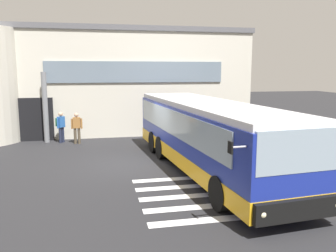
{
  "coord_description": "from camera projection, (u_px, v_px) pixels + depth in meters",
  "views": [
    {
      "loc": [
        -1.4,
        -14.25,
        3.9
      ],
      "look_at": [
        1.67,
        0.38,
        1.5
      ],
      "focal_mm": 37.24,
      "sensor_mm": 36.0,
      "label": 1
    }
  ],
  "objects": [
    {
      "name": "safety_bollard_yellow",
      "position": [
        193.0,
        135.0,
        18.84
      ],
      "size": [
        0.18,
        0.18,
        0.9
      ],
      "primitive_type": "cylinder",
      "color": "yellow",
      "rests_on": "ground"
    },
    {
      "name": "bay_paint_stripes",
      "position": [
        208.0,
        195.0,
        11.02
      ],
      "size": [
        4.4,
        3.96,
        0.01
      ],
      "color": "silver",
      "rests_on": "ground"
    },
    {
      "name": "passenger_near_column",
      "position": [
        61.0,
        125.0,
        18.85
      ],
      "size": [
        0.5,
        0.52,
        1.68
      ],
      "color": "#1E2338",
      "rests_on": "ground"
    },
    {
      "name": "bus_main_foreground",
      "position": [
        207.0,
        137.0,
        13.44
      ],
      "size": [
        3.55,
        11.44,
        2.7
      ],
      "color": "navy",
      "rests_on": "ground"
    },
    {
      "name": "ground_plane",
      "position": [
        131.0,
        164.0,
        14.68
      ],
      "size": [
        80.0,
        90.0,
        0.02
      ],
      "primitive_type": "cube",
      "color": "#232326",
      "rests_on": "ground"
    },
    {
      "name": "entry_support_column",
      "position": [
        45.0,
        108.0,
        18.77
      ],
      "size": [
        0.28,
        0.28,
        3.81
      ],
      "primitive_type": "cylinder",
      "color": "slate",
      "rests_on": "ground"
    },
    {
      "name": "passenger_by_doorway",
      "position": [
        77.0,
        127.0,
        18.54
      ],
      "size": [
        0.59,
        0.24,
        1.68
      ],
      "color": "#4C4233",
      "rests_on": "ground"
    },
    {
      "name": "terminal_building",
      "position": [
        105.0,
        80.0,
        25.16
      ],
      "size": [
        18.03,
        13.8,
        6.43
      ],
      "color": "beige",
      "rests_on": "ground"
    }
  ]
}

